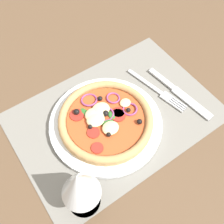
{
  "coord_description": "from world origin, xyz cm",
  "views": [
    {
      "loc": [
        19.71,
        26.93,
        54.34
      ],
      "look_at": [
        1.02,
        0.0,
        2.65
      ],
      "focal_mm": 42.61,
      "sensor_mm": 36.0,
      "label": 1
    }
  ],
  "objects_px": {
    "plate": "(106,123)",
    "wine_glass": "(79,186)",
    "pizza": "(105,119)",
    "fork": "(159,91)",
    "knife": "(180,93)"
  },
  "relations": [
    {
      "from": "plate",
      "to": "wine_glass",
      "type": "bearing_deg",
      "value": 42.1
    },
    {
      "from": "pizza",
      "to": "fork",
      "type": "distance_m",
      "value": 0.16
    },
    {
      "from": "fork",
      "to": "knife",
      "type": "relative_size",
      "value": 0.89
    },
    {
      "from": "fork",
      "to": "wine_glass",
      "type": "distance_m",
      "value": 0.33
    },
    {
      "from": "pizza",
      "to": "plate",
      "type": "bearing_deg",
      "value": 90.03
    },
    {
      "from": "knife",
      "to": "wine_glass",
      "type": "height_order",
      "value": "wine_glass"
    },
    {
      "from": "pizza",
      "to": "fork",
      "type": "bearing_deg",
      "value": -179.3
    },
    {
      "from": "knife",
      "to": "wine_glass",
      "type": "bearing_deg",
      "value": -81.75
    },
    {
      "from": "plate",
      "to": "fork",
      "type": "distance_m",
      "value": 0.16
    },
    {
      "from": "fork",
      "to": "wine_glass",
      "type": "height_order",
      "value": "wine_glass"
    },
    {
      "from": "fork",
      "to": "pizza",
      "type": "bearing_deg",
      "value": -100.95
    },
    {
      "from": "plate",
      "to": "pizza",
      "type": "height_order",
      "value": "pizza"
    },
    {
      "from": "plate",
      "to": "wine_glass",
      "type": "height_order",
      "value": "wine_glass"
    },
    {
      "from": "plate",
      "to": "wine_glass",
      "type": "relative_size",
      "value": 1.75
    },
    {
      "from": "pizza",
      "to": "knife",
      "type": "xyz_separation_m",
      "value": [
        -0.2,
        0.03,
        -0.02
      ]
    }
  ]
}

